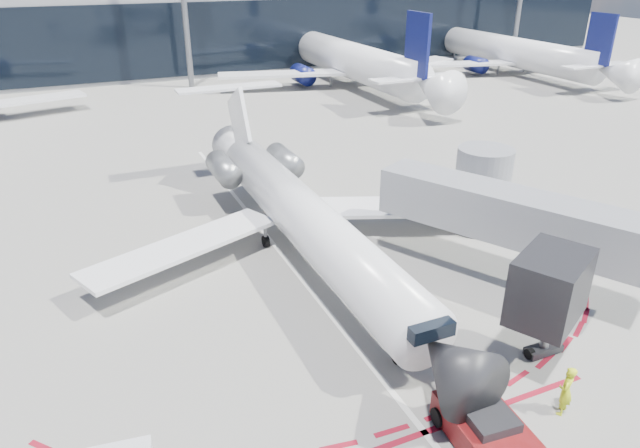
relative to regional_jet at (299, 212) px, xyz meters
name	(u,v)px	position (x,y,z in m)	size (l,w,h in m)	color
ground	(299,276)	(-1.02, -2.40, -2.38)	(260.00, 260.00, 0.00)	slate
apron_centerline	(285,258)	(-1.02, -0.40, -2.37)	(0.25, 40.00, 0.01)	silver
apron_stop_bar	(425,432)	(-1.02, -13.90, -2.37)	(14.00, 0.25, 0.01)	maroon
terminal_building	(124,5)	(-1.02, 62.57, 6.15)	(150.00, 24.15, 24.00)	#96989B
jet_bridge	(501,212)	(8.77, -5.41, 0.63)	(10.03, 15.20, 4.90)	gray
regional_jet	(299,212)	(0.00, 0.00, 0.00)	(23.03, 28.40, 7.11)	white
pushback_tug	(484,428)	(0.51, -15.02, -1.76)	(2.54, 5.43, 1.39)	#5D0E0D
ramp_worker	(566,391)	(3.94, -15.04, -1.40)	(0.71, 0.47, 1.95)	#CBE017
bg_airliner_1	(345,33)	(22.32, 40.16, 3.77)	(37.96, 40.19, 12.28)	white
bg_airliner_2	(511,30)	(46.45, 38.10, 3.21)	(34.53, 36.57, 11.17)	white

